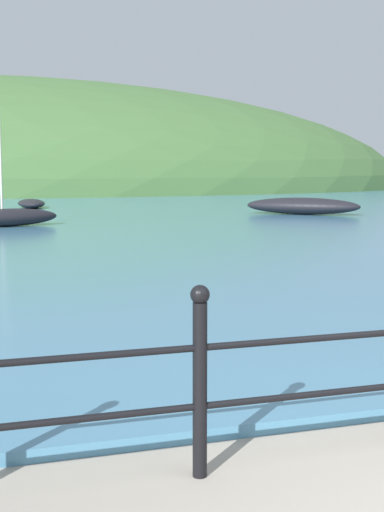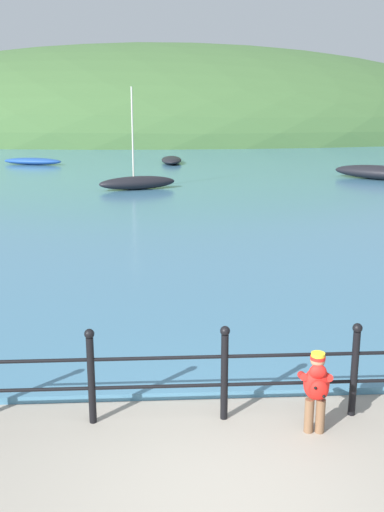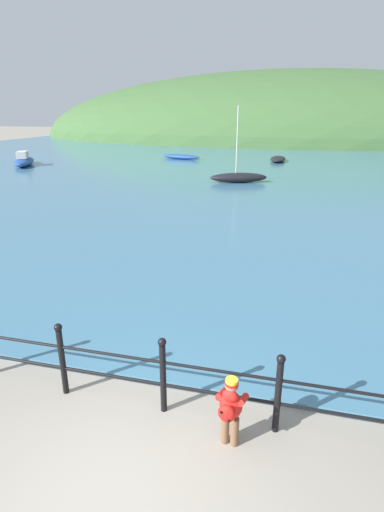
# 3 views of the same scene
# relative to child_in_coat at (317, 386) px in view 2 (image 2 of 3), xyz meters

# --- Properties ---
(ground_plane) EXTENTS (200.00, 200.00, 0.00)m
(ground_plane) POSITION_rel_child_in_coat_xyz_m (-1.14, -1.11, -0.61)
(ground_plane) COLOR gray
(water) EXTENTS (80.00, 60.00, 0.10)m
(water) POSITION_rel_child_in_coat_xyz_m (-1.14, 30.89, -0.56)
(water) COLOR teal
(water) RESTS_ON ground
(far_hillside) EXTENTS (81.72, 44.95, 20.25)m
(far_hillside) POSITION_rel_child_in_coat_xyz_m (-1.14, 64.80, -0.61)
(far_hillside) COLOR #3D6033
(far_hillside) RESTS_ON ground
(iron_railing) EXTENTS (6.51, 0.12, 1.21)m
(iron_railing) POSITION_rel_child_in_coat_xyz_m (-1.02, 0.39, 0.04)
(iron_railing) COLOR black
(iron_railing) RESTS_ON ground
(child_in_coat) EXTENTS (0.41, 0.55, 1.00)m
(child_in_coat) POSITION_rel_child_in_coat_xyz_m (0.00, 0.00, 0.00)
(child_in_coat) COLOR brown
(child_in_coat) RESTS_ON ground
(boat_far_right) EXTENTS (3.82, 1.92, 0.41)m
(boat_far_right) POSITION_rel_child_in_coat_xyz_m (-9.36, 30.88, -0.30)
(boat_far_right) COLOR #1E4793
(boat_far_right) RESTS_ON water
(boat_green_fishing) EXTENTS (1.26, 3.61, 0.41)m
(boat_green_fishing) POSITION_rel_child_in_coat_xyz_m (-0.92, 31.22, -0.30)
(boat_green_fishing) COLOR black
(boat_green_fishing) RESTS_ON water
(boat_far_left) EXTENTS (3.53, 1.98, 4.32)m
(boat_far_left) POSITION_rel_child_in_coat_xyz_m (-2.67, 19.84, -0.20)
(boat_far_left) COLOR black
(boat_far_left) RESTS_ON water
(boat_red_dinghy) EXTENTS (4.48, 4.14, 0.68)m
(boat_red_dinghy) POSITION_rel_child_in_coat_xyz_m (9.14, 22.63, -0.17)
(boat_red_dinghy) COLOR black
(boat_red_dinghy) RESTS_ON water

